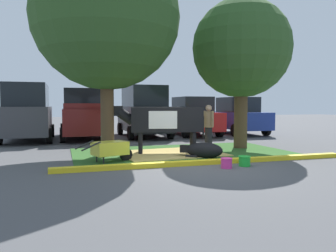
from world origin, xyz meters
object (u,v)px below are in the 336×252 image
Objects in this scene: shade_tree_left at (106,16)px; bucket_green at (244,161)px; shade_tree_right at (242,49)px; sedan_red at (192,117)px; suv_black at (144,112)px; sedan_blue at (237,116)px; cow_holstein at (164,120)px; bucket_pink at (227,163)px; person_handler at (209,126)px; calf_lying at (203,150)px; suv_dark_grey at (28,112)px; pickup_truck_maroon at (84,115)px; wheelbarrow at (111,149)px.

bucket_green is (3.13, -3.11, -4.23)m from shade_tree_left.
shade_tree_right is 1.24× the size of sedan_red.
shade_tree_left reaches higher than sedan_red.
sedan_blue is at bearing 0.25° from suv_black.
cow_holstein is (-3.12, -0.51, -2.52)m from shade_tree_right.
sedan_blue is (7.85, 5.73, -3.38)m from shade_tree_left.
shade_tree_right reaches higher than cow_holstein.
bucket_pink is at bearing -51.64° from shade_tree_left.
person_handler is 4.93× the size of bucket_green.
calf_lying is at bearing 87.24° from bucket_pink.
bucket_pink is at bearing -58.05° from suv_dark_grey.
shade_tree_left is 1.24× the size of pickup_truck_maroon.
bucket_pink is 0.07× the size of suv_black.
suv_black is at bearing 82.77° from cow_holstein.
cow_holstein is (1.78, -0.30, -3.26)m from shade_tree_left.
calf_lying is at bearing -109.24° from sedan_red.
pickup_truck_maroon is 5.57m from sedan_red.
shade_tree_left reaches higher than person_handler.
person_handler is 3.20m from bucket_green.
person_handler is 3.94m from wheelbarrow.
person_handler is 7.21m from sedan_blue.
bucket_pink is 0.07× the size of suv_dark_grey.
shade_tree_right is 4.45m from calf_lying.
bucket_pink is 9.44m from sedan_red.
sedan_blue is at bearing -1.64° from pickup_truck_maroon.
bucket_green reaches higher than bucket_pink.
sedan_red reaches higher than bucket_pink.
shade_tree_right is 8.19m from pickup_truck_maroon.
bucket_pink is 9.01m from suv_black.
pickup_truck_maroon reaches higher than wheelbarrow.
calf_lying is 0.28× the size of sedan_red.
suv_dark_grey reaches higher than bucket_green.
pickup_truck_maroon is at bearing 174.91° from suv_black.
shade_tree_right is 5.43m from bucket_pink.
cow_holstein is at bearing -170.75° from person_handler.
cow_holstein is 10.15× the size of bucket_pink.
pickup_truck_maroon is 1.23× the size of sedan_blue.
bucket_green is at bearing -103.13° from sedan_red.
person_handler reaches higher than wheelbarrow.
shade_tree_left is at bearing 179.63° from person_handler.
cow_holstein is 7.00m from sedan_red.
pickup_truck_maroon is (-2.14, 6.27, 0.01)m from cow_holstein.
person_handler is 8.35m from suv_dark_grey.
wheelbarrow is at bearing -88.10° from pickup_truck_maroon.
shade_tree_right is 6.80m from sedan_blue.
shade_tree_right is 6.19m from sedan_red.
suv_black reaches higher than cow_holstein.
shade_tree_right is at bearing 9.22° from person_handler.
suv_dark_grey reaches higher than cow_holstein.
wheelbarrow reaches higher than bucket_green.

